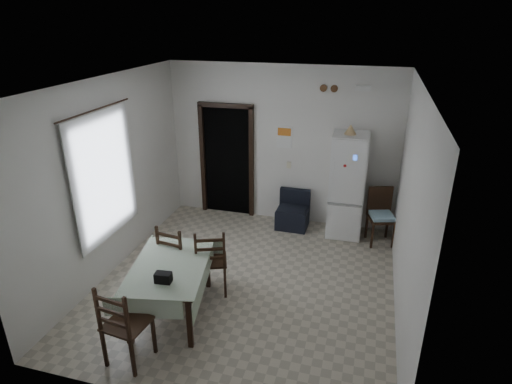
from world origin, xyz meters
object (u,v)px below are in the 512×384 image
object	(u,v)px
dining_table	(172,289)
dining_chair_far_right	(211,259)
dining_chair_far_left	(178,255)
dining_chair_near_head	(127,322)
navy_seat	(293,210)
fridge	(347,186)
corner_chair	(381,217)

from	to	relation	value
dining_table	dining_chair_far_right	bearing A→B (deg)	50.52
dining_chair_far_left	dining_chair_near_head	distance (m)	1.51
dining_table	dining_chair_far_right	size ratio (longest dim) A/B	1.38
navy_seat	dining_table	bearing A→B (deg)	-109.66
fridge	navy_seat	size ratio (longest dim) A/B	2.71
dining_chair_near_head	navy_seat	bearing A→B (deg)	-99.82
fridge	dining_chair_near_head	bearing A→B (deg)	-120.39
navy_seat	dining_table	distance (m)	3.04
navy_seat	dining_table	world-z (taller)	dining_table
navy_seat	dining_table	xyz separation A→B (m)	(-1.06, -2.85, 0.03)
navy_seat	dining_chair_near_head	xyz separation A→B (m)	(-1.16, -3.75, 0.19)
corner_chair	dining_table	bearing A→B (deg)	-151.28
navy_seat	dining_chair_far_left	distance (m)	2.57
navy_seat	dining_chair_far_right	world-z (taller)	dining_chair_far_right
corner_chair	dining_chair_far_left	world-z (taller)	dining_chair_far_left
dining_table	navy_seat	bearing A→B (deg)	58.22
dining_chair_far_right	dining_chair_near_head	size ratio (longest dim) A/B	0.97
navy_seat	corner_chair	size ratio (longest dim) A/B	0.70
fridge	dining_table	world-z (taller)	fridge
corner_chair	dining_chair_near_head	world-z (taller)	dining_chair_near_head
corner_chair	dining_chair_near_head	size ratio (longest dim) A/B	0.92
dining_chair_far_right	dining_chair_near_head	bearing A→B (deg)	53.61
dining_chair_far_right	dining_chair_near_head	world-z (taller)	dining_chair_near_head
navy_seat	dining_chair_near_head	size ratio (longest dim) A/B	0.65
corner_chair	dining_chair_far_right	xyz separation A→B (m)	(-2.30, -2.06, 0.03)
fridge	corner_chair	bearing A→B (deg)	-17.86
dining_chair_far_left	dining_chair_near_head	world-z (taller)	dining_chair_near_head
dining_chair_far_right	corner_chair	bearing A→B (deg)	-158.81
dining_chair_far_left	dining_chair_near_head	bearing A→B (deg)	101.47
fridge	dining_chair_far_right	bearing A→B (deg)	-127.86
corner_chair	dining_chair_far_left	size ratio (longest dim) A/B	0.97
dining_table	corner_chair	bearing A→B (deg)	34.07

